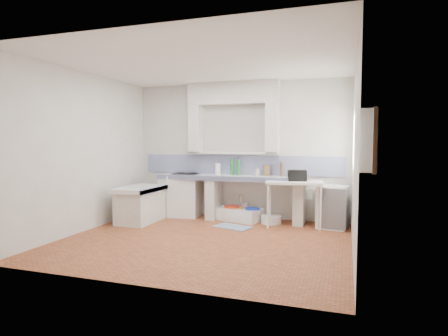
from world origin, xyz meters
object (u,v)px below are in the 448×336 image
(sink, at_px, (238,215))
(fridge, at_px, (333,207))
(stove, at_px, (185,196))
(side_table, at_px, (294,204))

(sink, xyz_separation_m, fridge, (1.83, -0.10, 0.28))
(stove, bearing_deg, side_table, -13.70)
(sink, height_order, fridge, fridge)
(side_table, bearing_deg, fridge, 5.77)
(sink, bearing_deg, side_table, 4.53)
(fridge, bearing_deg, side_table, -156.41)
(sink, relative_size, fridge, 1.18)
(sink, relative_size, side_table, 0.89)
(side_table, relative_size, fridge, 1.33)
(sink, xyz_separation_m, side_table, (1.15, -0.25, 0.32))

